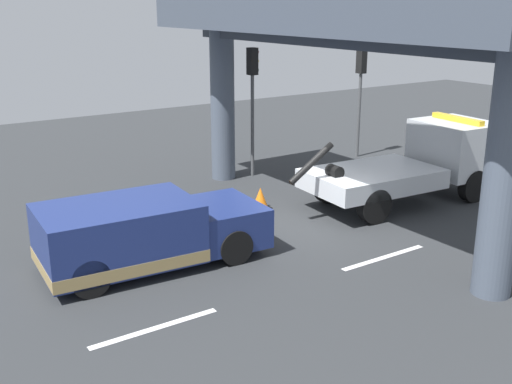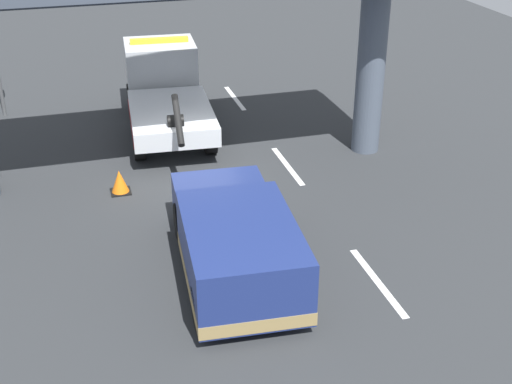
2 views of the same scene
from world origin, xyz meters
name	(u,v)px [view 1 (image 1 of 2)]	position (x,y,z in m)	size (l,w,h in m)	color
ground_plane	(310,226)	(0.00, 0.00, -0.05)	(60.00, 40.00, 0.10)	#2D3033
lane_stripe_west	(155,328)	(-6.00, -2.80, 0.00)	(2.60, 0.16, 0.01)	silver
lane_stripe_mid	(384,257)	(0.00, -2.80, 0.00)	(2.60, 0.16, 0.01)	silver
tow_truck_white	(421,161)	(4.29, -0.06, 1.20)	(7.32, 2.82, 2.46)	silver
towed_van_green	(143,234)	(-4.94, 0.01, 0.78)	(5.34, 2.54, 1.58)	navy
overpass_structure	(330,31)	(0.49, 0.00, 5.17)	(3.60, 12.82, 6.06)	#4C5666
traffic_light_near	(253,84)	(1.52, 5.11, 3.22)	(0.39, 0.32, 4.42)	#515456
traffic_light_far	(361,79)	(6.52, 5.11, 3.04)	(0.39, 0.32, 4.17)	#515456
traffic_cone_orange	(260,198)	(-0.33, 1.96, 0.30)	(0.53, 0.53, 0.63)	orange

